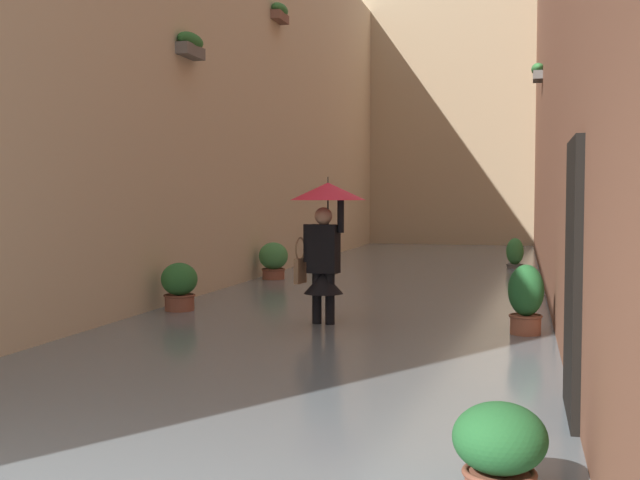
{
  "coord_description": "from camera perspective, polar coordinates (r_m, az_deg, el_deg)",
  "views": [
    {
      "loc": [
        -2.33,
        2.76,
        1.78
      ],
      "look_at": [
        0.03,
        -6.59,
        1.26
      ],
      "focal_mm": 44.88,
      "sensor_mm": 36.0,
      "label": 1
    }
  ],
  "objects": [
    {
      "name": "person_wading",
      "position": [
        10.03,
        0.39,
        0.89
      ],
      "size": [
        0.95,
        0.95,
        2.03
      ],
      "color": "black",
      "rests_on": "ground_plane"
    },
    {
      "name": "potted_plant_mid_left",
      "position": [
        9.67,
        14.47,
        -4.45
      ],
      "size": [
        0.41,
        0.41,
        0.99
      ],
      "color": "#9E563D",
      "rests_on": "ground_plane"
    },
    {
      "name": "potted_plant_near_left",
      "position": [
        4.58,
        12.69,
        -14.78
      ],
      "size": [
        0.51,
        0.51,
        0.67
      ],
      "color": "brown",
      "rests_on": "ground_plane"
    },
    {
      "name": "potted_plant_far_right",
      "position": [
        11.47,
        -9.99,
        -3.51
      ],
      "size": [
        0.51,
        0.51,
        0.85
      ],
      "color": "brown",
      "rests_on": "ground_plane"
    },
    {
      "name": "potted_plant_far_left",
      "position": [
        18.4,
        13.73,
        -1.16
      ],
      "size": [
        0.38,
        0.38,
        0.85
      ],
      "color": "#66605B",
      "rests_on": "ground_plane"
    },
    {
      "name": "ground_plane",
      "position": [
        15.17,
        5.26,
        -3.64
      ],
      "size": [
        60.6,
        60.6,
        0.0
      ],
      "primitive_type": "plane",
      "color": "gray"
    },
    {
      "name": "building_facade_far",
      "position": [
        28.11,
        9.47,
        8.26
      ],
      "size": [
        9.05,
        1.8,
        8.64
      ],
      "primitive_type": "cube",
      "color": "tan",
      "rests_on": "ground_plane"
    },
    {
      "name": "potted_plant_near_right",
      "position": [
        19.76,
        0.28,
        -0.71
      ],
      "size": [
        0.38,
        0.38,
        0.85
      ],
      "color": "brown",
      "rests_on": "ground_plane"
    },
    {
      "name": "flood_water",
      "position": [
        15.16,
        5.26,
        -3.32
      ],
      "size": [
        6.25,
        30.24,
        0.17
      ],
      "primitive_type": "cube",
      "color": "slate",
      "rests_on": "ground_plane"
    },
    {
      "name": "potted_plant_mid_right",
      "position": [
        15.6,
        -3.34,
        -1.61
      ],
      "size": [
        0.57,
        0.57,
        0.89
      ],
      "color": "brown",
      "rests_on": "ground_plane"
    },
    {
      "name": "building_facade_right",
      "position": [
        16.18,
        -7.71,
        11.05
      ],
      "size": [
        2.04,
        28.24,
        8.04
      ],
      "color": "beige",
      "rests_on": "ground_plane"
    }
  ]
}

